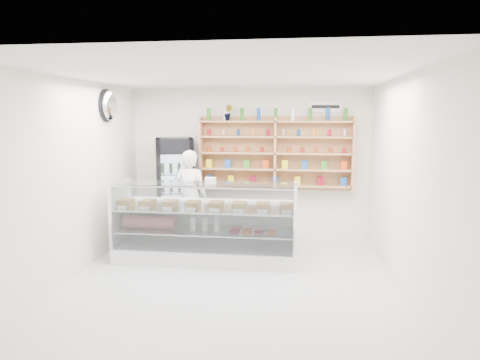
# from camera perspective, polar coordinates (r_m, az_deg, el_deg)

# --- Properties ---
(room) EXTENTS (5.00, 5.00, 5.00)m
(room) POSITION_cam_1_polar(r_m,az_deg,el_deg) (5.71, -1.36, -0.28)
(room) COLOR #BCBDC2
(room) RESTS_ON ground
(display_counter) EXTENTS (2.86, 0.85, 1.24)m
(display_counter) POSITION_cam_1_polar(r_m,az_deg,el_deg) (6.89, -4.57, -7.78)
(display_counter) COLOR white
(display_counter) RESTS_ON floor
(shop_worker) EXTENTS (0.67, 0.49, 1.69)m
(shop_worker) POSITION_cam_1_polar(r_m,az_deg,el_deg) (7.77, -6.63, -2.18)
(shop_worker) COLOR silver
(shop_worker) RESTS_ON floor
(drinks_cooler) EXTENTS (0.84, 0.83, 1.88)m
(drinks_cooler) POSITION_cam_1_polar(r_m,az_deg,el_deg) (8.14, -8.64, -1.03)
(drinks_cooler) COLOR black
(drinks_cooler) RESTS_ON floor
(wall_shelving) EXTENTS (2.84, 0.28, 1.33)m
(wall_shelving) POSITION_cam_1_polar(r_m,az_deg,el_deg) (7.96, 4.73, 3.55)
(wall_shelving) COLOR #AD7551
(wall_shelving) RESTS_ON back_wall
(potted_plant) EXTENTS (0.17, 0.13, 0.30)m
(potted_plant) POSITION_cam_1_polar(r_m,az_deg,el_deg) (8.02, -1.63, 8.97)
(potted_plant) COLOR #1E6626
(potted_plant) RESTS_ON wall_shelving
(security_mirror) EXTENTS (0.15, 0.50, 0.50)m
(security_mirror) POSITION_cam_1_polar(r_m,az_deg,el_deg) (7.43, -16.97, 9.48)
(security_mirror) COLOR silver
(security_mirror) RESTS_ON left_wall
(wall_sign) EXTENTS (0.62, 0.03, 0.20)m
(wall_sign) POSITION_cam_1_polar(r_m,az_deg,el_deg) (8.08, 11.32, 9.56)
(wall_sign) COLOR white
(wall_sign) RESTS_ON back_wall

